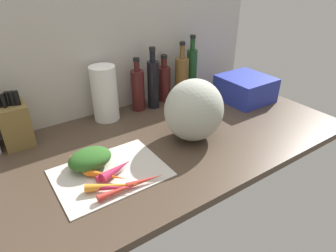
{
  "coord_description": "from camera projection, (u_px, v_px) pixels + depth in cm",
  "views": [
    {
      "loc": [
        -51.45,
        -89.18,
        64.81
      ],
      "look_at": [
        0.76,
        -12.58,
        13.19
      ],
      "focal_mm": 31.42,
      "sensor_mm": 36.0,
      "label": 1
    }
  ],
  "objects": [
    {
      "name": "carrot_1",
      "position": [
        107.0,
        176.0,
        0.99
      ],
      "size": [
        11.6,
        12.54,
        2.54
      ],
      "primitive_type": "cone",
      "rotation": [
        0.0,
        1.57,
        -0.84
      ],
      "color": "orange",
      "rests_on": "cutting_board"
    },
    {
      "name": "carrot_2",
      "position": [
        89.0,
        163.0,
        1.04
      ],
      "size": [
        12.07,
        12.88,
        3.55
      ],
      "primitive_type": "cone",
      "rotation": [
        0.0,
        1.57,
        -0.84
      ],
      "color": "orange",
      "rests_on": "cutting_board"
    },
    {
      "name": "paper_towel_roll",
      "position": [
        105.0,
        94.0,
        1.34
      ],
      "size": [
        11.7,
        11.7,
        25.47
      ],
      "primitive_type": "cylinder",
      "color": "white",
      "rests_on": "ground_plane"
    },
    {
      "name": "dish_rack",
      "position": [
        245.0,
        88.0,
        1.56
      ],
      "size": [
        24.17,
        24.83,
        12.67
      ],
      "primitive_type": "cube",
      "color": "#2838AD",
      "rests_on": "ground_plane"
    },
    {
      "name": "bottle_4",
      "position": [
        192.0,
        72.0,
        1.57
      ],
      "size": [
        5.55,
        5.55,
        32.9
      ],
      "color": "#19421E",
      "rests_on": "ground_plane"
    },
    {
      "name": "cutting_board",
      "position": [
        110.0,
        172.0,
        1.03
      ],
      "size": [
        37.75,
        28.19,
        0.8
      ],
      "primitive_type": "cube",
      "color": "beige",
      "rests_on": "ground_plane"
    },
    {
      "name": "carrot_6",
      "position": [
        122.0,
        189.0,
        0.93
      ],
      "size": [
        16.09,
        2.87,
        2.28
      ],
      "primitive_type": "cone",
      "rotation": [
        0.0,
        1.57,
        -0.04
      ],
      "color": "red",
      "rests_on": "cutting_board"
    },
    {
      "name": "carrot_8",
      "position": [
        111.0,
        188.0,
        0.94
      ],
      "size": [
        14.33,
        11.17,
        2.61
      ],
      "primitive_type": "cone",
      "rotation": [
        0.0,
        1.57,
        -0.61
      ],
      "color": "#B2264C",
      "rests_on": "cutting_board"
    },
    {
      "name": "bottle_3",
      "position": [
        182.0,
        78.0,
        1.53
      ],
      "size": [
        7.08,
        7.08,
        30.97
      ],
      "color": "brown",
      "rests_on": "ground_plane"
    },
    {
      "name": "carrot_5",
      "position": [
        95.0,
        162.0,
        1.06
      ],
      "size": [
        11.79,
        9.29,
        2.22
      ],
      "primitive_type": "cone",
      "rotation": [
        0.0,
        1.57,
        0.62
      ],
      "color": "orange",
      "rests_on": "cutting_board"
    },
    {
      "name": "carrot_3",
      "position": [
        113.0,
        186.0,
        0.94
      ],
      "size": [
        16.87,
        10.51,
        2.81
      ],
      "primitive_type": "cone",
      "rotation": [
        0.0,
        1.57,
        -0.47
      ],
      "color": "orange",
      "rests_on": "cutting_board"
    },
    {
      "name": "ground_plane",
      "position": [
        149.0,
        145.0,
        1.22
      ],
      "size": [
        170.0,
        80.0,
        3.0
      ],
      "primitive_type": "cube",
      "color": "#47382B"
    },
    {
      "name": "carrot_greens_pile",
      "position": [
        90.0,
        159.0,
        1.04
      ],
      "size": [
        15.46,
        11.89,
        6.54
      ],
      "primitive_type": "ellipsoid",
      "color": "#2D6023",
      "rests_on": "cutting_board"
    },
    {
      "name": "wall_back",
      "position": [
        104.0,
        50.0,
        1.34
      ],
      "size": [
        170.0,
        3.0,
        60.0
      ],
      "primitive_type": "cube",
      "color": "#BCB7AD",
      "rests_on": "ground_plane"
    },
    {
      "name": "carrot_0",
      "position": [
        146.0,
        180.0,
        0.97
      ],
      "size": [
        13.22,
        3.94,
        2.09
      ],
      "primitive_type": "cone",
      "rotation": [
        0.0,
        1.57,
        -0.14
      ],
      "color": "red",
      "rests_on": "cutting_board"
    },
    {
      "name": "bottle_1",
      "position": [
        153.0,
        83.0,
        1.45
      ],
      "size": [
        5.74,
        5.74,
        30.57
      ],
      "color": "black",
      "rests_on": "ground_plane"
    },
    {
      "name": "bottle_2",
      "position": [
        164.0,
        82.0,
        1.54
      ],
      "size": [
        6.72,
        6.72,
        24.42
      ],
      "color": "#471919",
      "rests_on": "ground_plane"
    },
    {
      "name": "knife_block",
      "position": [
        15.0,
        124.0,
        1.16
      ],
      "size": [
        10.85,
        12.79,
        22.87
      ],
      "color": "brown",
      "rests_on": "ground_plane"
    },
    {
      "name": "bottle_0",
      "position": [
        138.0,
        89.0,
        1.43
      ],
      "size": [
        6.51,
        6.51,
        26.32
      ],
      "color": "#471919",
      "rests_on": "ground_plane"
    },
    {
      "name": "carrot_7",
      "position": [
        114.0,
        170.0,
        1.02
      ],
      "size": [
        14.4,
        5.45,
        2.15
      ],
      "primitive_type": "cone",
      "rotation": [
        0.0,
        1.57,
        0.24
      ],
      "color": "#B2264C",
      "rests_on": "cutting_board"
    },
    {
      "name": "winter_squash",
      "position": [
        194.0,
        110.0,
        1.18
      ],
      "size": [
        24.71,
        23.02,
        25.54
      ],
      "primitive_type": "ellipsoid",
      "color": "#B2B7A8",
      "rests_on": "ground_plane"
    },
    {
      "name": "carrot_4",
      "position": [
        117.0,
        169.0,
        1.01
      ],
      "size": [
        13.26,
        7.14,
        3.55
      ],
      "primitive_type": "cone",
      "rotation": [
        0.0,
        1.57,
        0.3
      ],
      "color": "#B2264C",
      "rests_on": "cutting_board"
    }
  ]
}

